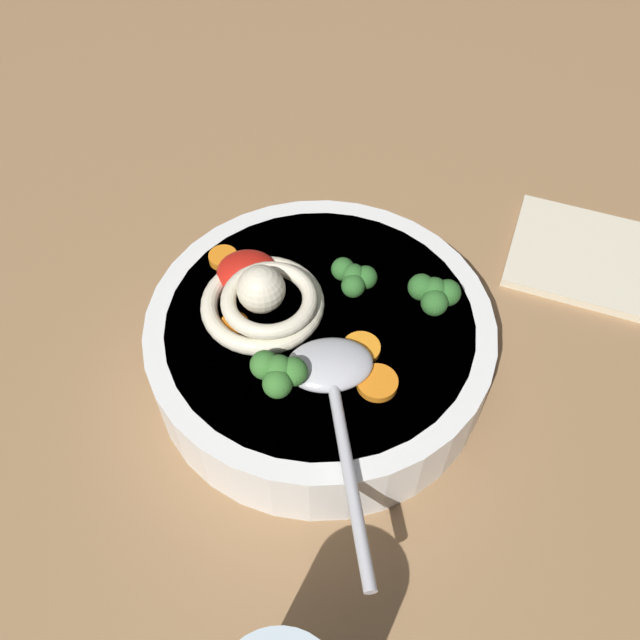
{
  "coord_description": "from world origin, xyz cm",
  "views": [
    {
      "loc": [
        3.97,
        -33.05,
        47.57
      ],
      "look_at": [
        2.38,
        -3.49,
        9.24
      ],
      "focal_mm": 37.33,
      "sensor_mm": 36.0,
      "label": 1
    }
  ],
  "objects_px": {
    "soup_spoon": "(332,382)",
    "noodle_pile": "(264,299)",
    "soup_bowl": "(320,343)",
    "folded_napkin": "(581,255)"
  },
  "relations": [
    {
      "from": "noodle_pile",
      "to": "soup_spoon",
      "type": "xyz_separation_m",
      "value": [
        0.05,
        -0.06,
        -0.0
      ]
    },
    {
      "from": "soup_bowl",
      "to": "folded_napkin",
      "type": "relative_size",
      "value": 2.08
    },
    {
      "from": "soup_spoon",
      "to": "noodle_pile",
      "type": "bearing_deg",
      "value": -152.27
    },
    {
      "from": "soup_bowl",
      "to": "noodle_pile",
      "type": "xyz_separation_m",
      "value": [
        -0.04,
        0.01,
        0.04
      ]
    },
    {
      "from": "noodle_pile",
      "to": "folded_napkin",
      "type": "xyz_separation_m",
      "value": [
        0.27,
        0.12,
        -0.07
      ]
    },
    {
      "from": "soup_bowl",
      "to": "soup_spoon",
      "type": "xyz_separation_m",
      "value": [
        0.01,
        -0.06,
        0.04
      ]
    },
    {
      "from": "soup_bowl",
      "to": "noodle_pile",
      "type": "relative_size",
      "value": 2.57
    },
    {
      "from": "folded_napkin",
      "to": "noodle_pile",
      "type": "bearing_deg",
      "value": -155.81
    },
    {
      "from": "soup_bowl",
      "to": "folded_napkin",
      "type": "height_order",
      "value": "soup_bowl"
    },
    {
      "from": "noodle_pile",
      "to": "soup_spoon",
      "type": "distance_m",
      "value": 0.08
    }
  ]
}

